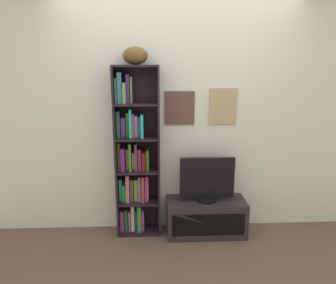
% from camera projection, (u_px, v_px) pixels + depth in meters
% --- Properties ---
extents(back_wall, '(4.80, 0.08, 2.50)m').
position_uv_depth(back_wall, '(178.00, 120.00, 3.46)').
color(back_wall, silver).
rests_on(back_wall, ground).
extents(bookshelf, '(0.47, 0.25, 1.83)m').
position_uv_depth(bookshelf, '(134.00, 159.00, 3.41)').
color(bookshelf, black).
rests_on(bookshelf, ground).
extents(football, '(0.28, 0.21, 0.17)m').
position_uv_depth(football, '(135.00, 56.00, 3.12)').
color(football, brown).
rests_on(football, bookshelf).
extents(tv_stand, '(0.86, 0.38, 0.39)m').
position_uv_depth(tv_stand, '(206.00, 217.00, 3.51)').
color(tv_stand, '#2A2326').
rests_on(tv_stand, ground).
extents(television, '(0.59, 0.22, 0.49)m').
position_uv_depth(television, '(207.00, 180.00, 3.41)').
color(television, black).
rests_on(television, tv_stand).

